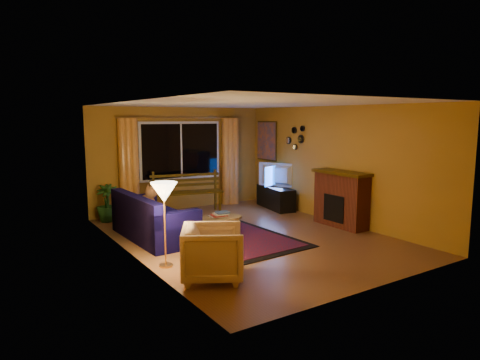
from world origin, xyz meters
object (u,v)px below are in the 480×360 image
floor_lamp (165,226)px  sofa (154,216)px  coffee_table (217,227)px  tv_console (275,198)px  bench (187,203)px  armchair (213,250)px

floor_lamp → sofa: bearing=74.4°
coffee_table → tv_console: 2.88m
sofa → floor_lamp: size_ratio=1.64×
floor_lamp → tv_console: size_ratio=0.98×
sofa → floor_lamp: bearing=-107.9°
bench → coffee_table: bench is taller
bench → armchair: (-1.54, -4.00, 0.17)m
bench → tv_console: (2.11, -0.68, 0.02)m
armchair → coffee_table: armchair is taller
coffee_table → tv_console: size_ratio=0.78×
floor_lamp → tv_console: 4.72m
sofa → bench: bearing=45.1°
floor_lamp → bench: bearing=59.0°
tv_console → bench: bearing=172.3°
armchair → floor_lamp: 0.94m
sofa → tv_console: sofa is taller
bench → sofa: size_ratio=0.80×
armchair → coffee_table: 2.22m
bench → coffee_table: size_ratio=1.65×
coffee_table → tv_console: tv_console is taller
bench → sofa: sofa is taller
armchair → tv_console: size_ratio=0.65×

